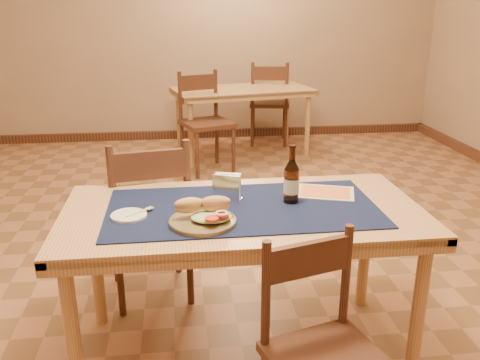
{
  "coord_description": "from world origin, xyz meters",
  "views": [
    {
      "loc": [
        -0.27,
        -2.88,
        1.61
      ],
      "look_at": [
        0.0,
        -0.7,
        0.85
      ],
      "focal_mm": 38.0,
      "sensor_mm": 36.0,
      "label": 1
    }
  ],
  "objects": [
    {
      "name": "side_plate",
      "position": [
        -0.5,
        -0.85,
        0.76
      ],
      "size": [
        0.15,
        0.15,
        0.01
      ],
      "color": "silver",
      "rests_on": "placemat"
    },
    {
      "name": "room",
      "position": [
        0.0,
        0.0,
        1.4
      ],
      "size": [
        6.04,
        7.04,
        2.84
      ],
      "color": "#976442",
      "rests_on": "ground"
    },
    {
      "name": "menu_card",
      "position": [
        0.42,
        -0.66,
        0.76
      ],
      "size": [
        0.32,
        0.27,
        0.01
      ],
      "color": "beige",
      "rests_on": "placemat"
    },
    {
      "name": "chair_back_near",
      "position": [
        0.0,
        2.14,
        0.52
      ],
      "size": [
        0.59,
        0.59,
        0.99
      ],
      "color": "#4D2C1B",
      "rests_on": "ground"
    },
    {
      "name": "chair_back_far",
      "position": [
        0.82,
        3.07,
        0.52
      ],
      "size": [
        0.53,
        0.53,
        0.99
      ],
      "color": "#4D2C1B",
      "rests_on": "ground"
    },
    {
      "name": "main_table",
      "position": [
        0.0,
        -0.8,
        0.67
      ],
      "size": [
        1.6,
        0.8,
        0.75
      ],
      "color": "tan",
      "rests_on": "ground"
    },
    {
      "name": "chair_main_far",
      "position": [
        -0.45,
        -0.25,
        0.5
      ],
      "size": [
        0.51,
        0.51,
        0.96
      ],
      "color": "#4D2C1B",
      "rests_on": "ground"
    },
    {
      "name": "beer_bottle",
      "position": [
        0.23,
        -0.76,
        0.86
      ],
      "size": [
        0.07,
        0.07,
        0.27
      ],
      "color": "#441F0C",
      "rests_on": "placemat"
    },
    {
      "name": "chair_main_near",
      "position": [
        0.21,
        -1.43,
        0.44
      ],
      "size": [
        0.48,
        0.48,
        0.85
      ],
      "color": "#4D2C1B",
      "rests_on": "ground"
    },
    {
      "name": "napkin_holder",
      "position": [
        -0.06,
        -0.69,
        0.81
      ],
      "size": [
        0.14,
        0.09,
        0.12
      ],
      "color": "silver",
      "rests_on": "placemat"
    },
    {
      "name": "back_table",
      "position": [
        0.45,
        2.63,
        0.67
      ],
      "size": [
        1.6,
        1.02,
        0.75
      ],
      "color": "tan",
      "rests_on": "ground"
    },
    {
      "name": "placemat",
      "position": [
        0.0,
        -0.8,
        0.75
      ],
      "size": [
        1.2,
        0.6,
        0.01
      ],
      "primitive_type": "cube",
      "color": "#0F1A3A",
      "rests_on": "main_table"
    },
    {
      "name": "sandwich_plate",
      "position": [
        -0.18,
        -0.95,
        0.78
      ],
      "size": [
        0.28,
        0.28,
        0.11
      ],
      "color": "brown",
      "rests_on": "placemat"
    },
    {
      "name": "fork",
      "position": [
        -0.44,
        -0.82,
        0.77
      ],
      "size": [
        0.11,
        0.1,
        0.0
      ],
      "color": "#9BDC78",
      "rests_on": "side_plate"
    },
    {
      "name": "baseboard",
      "position": [
        0.0,
        0.0,
        0.05
      ],
      "size": [
        6.0,
        7.0,
        0.1
      ],
      "color": "#4D2C1B",
      "rests_on": "ground"
    }
  ]
}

